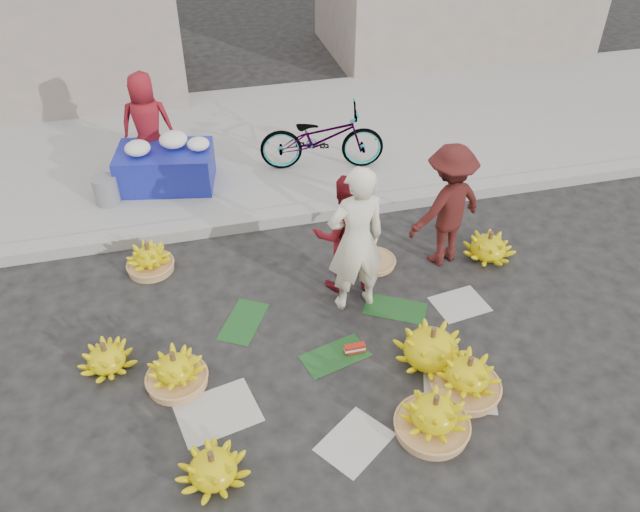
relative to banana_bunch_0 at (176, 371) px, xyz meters
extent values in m
plane|color=black|center=(1.62, 0.17, -0.17)|extent=(80.00, 80.00, 0.00)
cube|color=gray|center=(1.62, 2.37, -0.09)|extent=(40.00, 0.25, 0.15)
cube|color=gray|center=(1.62, 4.47, -0.11)|extent=(40.00, 4.00, 0.12)
cylinder|color=#B37D4B|center=(0.00, 0.00, -0.12)|extent=(0.56, 0.56, 0.09)
cylinder|color=#4D331F|center=(0.00, 0.00, 0.18)|extent=(0.05, 0.05, 0.12)
cylinder|color=#4D331F|center=(0.22, -1.09, 0.12)|extent=(0.05, 0.05, 0.12)
cylinder|color=#B37D4B|center=(2.10, -1.07, -0.12)|extent=(0.64, 0.64, 0.09)
cylinder|color=#4D331F|center=(2.10, -1.07, 0.22)|extent=(0.05, 0.05, 0.12)
cylinder|color=#B37D4B|center=(2.57, -0.74, -0.12)|extent=(0.63, 0.63, 0.09)
cylinder|color=#4D331F|center=(2.57, -0.74, 0.21)|extent=(0.05, 0.05, 0.12)
cylinder|color=#4D331F|center=(2.39, -0.32, 0.22)|extent=(0.05, 0.05, 0.12)
cylinder|color=#4D331F|center=(3.67, 1.06, 0.14)|extent=(0.05, 0.05, 0.12)
cylinder|color=#4D331F|center=(-0.63, 0.36, 0.09)|extent=(0.05, 0.05, 0.12)
cylinder|color=#B37D4B|center=(-0.18, 1.79, -0.12)|extent=(0.52, 0.52, 0.09)
cylinder|color=#4D331F|center=(-0.18, 1.79, 0.15)|extent=(0.05, 0.05, 0.12)
cylinder|color=#B37D4B|center=(2.33, 1.26, -0.14)|extent=(0.59, 0.59, 0.06)
cube|color=#AB2012|center=(1.72, -0.03, -0.12)|extent=(0.21, 0.07, 0.09)
imported|color=white|center=(1.92, 0.67, 0.67)|extent=(0.64, 0.45, 1.67)
imported|color=maroon|center=(1.88, 1.01, 0.52)|extent=(0.71, 0.57, 1.38)
imported|color=maroon|center=(3.13, 1.17, 0.57)|extent=(1.07, 0.81, 1.47)
cube|color=#161B92|center=(0.13, 3.45, 0.21)|extent=(1.35, 0.99, 0.51)
ellipsoid|color=white|center=(-0.18, 3.40, 0.56)|extent=(0.33, 0.33, 0.18)
ellipsoid|color=white|center=(0.28, 3.51, 0.57)|extent=(0.37, 0.37, 0.20)
ellipsoid|color=white|center=(0.59, 3.35, 0.54)|extent=(0.29, 0.29, 0.16)
cylinder|color=slate|center=(-0.65, 3.19, 0.13)|extent=(0.32, 0.32, 0.36)
imported|color=maroon|center=(-0.03, 3.88, 0.66)|extent=(0.73, 0.52, 1.41)
imported|color=gray|center=(2.26, 3.41, 0.40)|extent=(0.90, 1.79, 0.90)
camera|label=1|loc=(0.34, -4.09, 4.35)|focal=35.00mm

